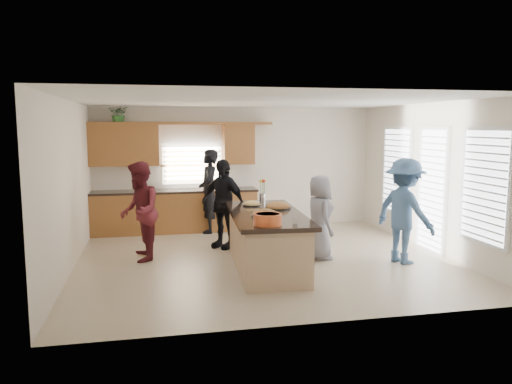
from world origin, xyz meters
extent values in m
plane|color=#BFA78E|center=(0.00, 0.00, 0.00)|extent=(6.50, 6.50, 0.00)
cube|color=silver|center=(0.00, 3.00, 1.40)|extent=(6.50, 0.02, 2.80)
cube|color=silver|center=(0.00, -3.00, 1.40)|extent=(6.50, 0.02, 2.80)
cube|color=silver|center=(-3.25, 0.00, 1.40)|extent=(0.02, 6.00, 2.80)
cube|color=silver|center=(3.25, 0.00, 1.40)|extent=(0.02, 6.00, 2.80)
cube|color=white|center=(0.00, 0.00, 2.80)|extent=(6.50, 6.00, 0.02)
cube|color=brown|center=(-1.43, 2.69, 0.45)|extent=(3.65, 0.62, 0.90)
cube|color=black|center=(-1.43, 2.69, 0.93)|extent=(3.70, 0.65, 0.05)
cube|color=brown|center=(-2.50, 2.82, 1.95)|extent=(1.50, 0.36, 0.90)
cube|color=brown|center=(0.05, 2.82, 1.95)|extent=(0.70, 0.36, 0.90)
cube|color=brown|center=(-1.23, 2.82, 2.43)|extent=(4.05, 0.40, 0.06)
cube|color=brown|center=(-1.00, 2.96, 1.48)|extent=(1.35, 0.08, 0.85)
cube|color=white|center=(3.22, 1.30, 1.42)|extent=(0.06, 1.10, 1.75)
cube|color=white|center=(3.22, -0.10, 1.17)|extent=(0.06, 0.85, 2.25)
cube|color=white|center=(3.22, -1.60, 1.42)|extent=(0.06, 1.10, 1.75)
cube|color=tan|center=(-0.08, -0.55, 0.44)|extent=(1.16, 2.56, 0.88)
cube|color=black|center=(-0.08, -0.55, 0.92)|extent=(1.32, 2.77, 0.07)
cube|color=black|center=(-0.08, -0.55, 0.04)|extent=(1.08, 2.47, 0.08)
cylinder|color=black|center=(-0.18, -0.90, 0.96)|extent=(0.44, 0.44, 0.02)
ellipsoid|color=#A76534|center=(-0.18, -0.90, 0.98)|extent=(0.40, 0.40, 0.18)
cylinder|color=black|center=(0.20, -0.24, 0.96)|extent=(0.46, 0.46, 0.02)
ellipsoid|color=#A76534|center=(0.20, -0.24, 0.98)|extent=(0.42, 0.42, 0.19)
cylinder|color=black|center=(-0.18, 0.16, 0.96)|extent=(0.33, 0.33, 0.02)
ellipsoid|color=#DDBB5E|center=(-0.18, 0.16, 0.98)|extent=(0.29, 0.29, 0.13)
cylinder|color=#E05C29|center=(-0.30, -1.59, 1.03)|extent=(0.42, 0.42, 0.16)
cylinder|color=#F3E6C1|center=(-0.30, -1.59, 1.09)|extent=(0.34, 0.34, 0.04)
cylinder|color=white|center=(0.11, -1.61, 1.00)|extent=(0.08, 0.08, 0.10)
cylinder|color=#B392D4|center=(-0.11, 0.35, 0.97)|extent=(0.21, 0.21, 0.05)
cylinder|color=silver|center=(0.14, 0.68, 1.02)|extent=(0.12, 0.12, 0.14)
imported|color=#2E6C2B|center=(-2.58, 2.82, 2.64)|extent=(0.49, 0.45, 0.47)
imported|color=black|center=(-0.69, 2.47, 0.93)|extent=(0.58, 0.76, 1.86)
imported|color=maroon|center=(-2.15, 0.38, 0.88)|extent=(0.68, 0.87, 1.76)
imported|color=black|center=(-0.58, 1.01, 0.87)|extent=(1.01, 1.03, 1.74)
imported|color=#3C5B82|center=(2.34, -0.72, 0.91)|extent=(1.06, 1.34, 1.83)
imported|color=slate|center=(0.99, -0.15, 0.76)|extent=(0.52, 0.76, 1.51)
camera|label=1|loc=(-1.93, -8.50, 2.37)|focal=35.00mm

